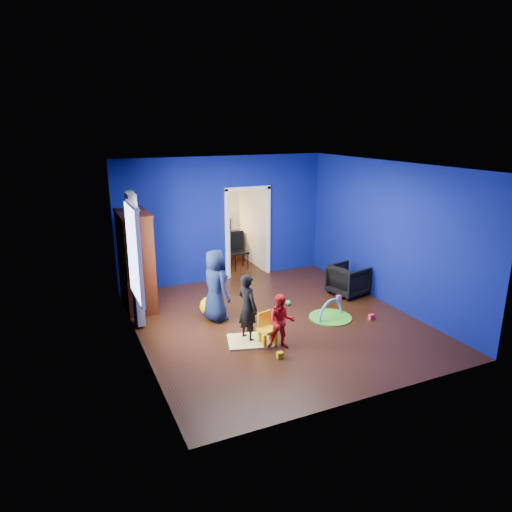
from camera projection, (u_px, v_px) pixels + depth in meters
name	position (u px, v px, depth m)	size (l,w,h in m)	color
floor	(276.00, 321.00, 8.60)	(5.00, 5.50, 0.01)	black
ceiling	(278.00, 166.00, 7.80)	(5.00, 5.50, 0.01)	white
wall_back	(224.00, 219.00, 10.61)	(5.00, 0.02, 2.90)	navy
wall_front	(375.00, 299.00, 5.79)	(5.00, 0.02, 2.90)	navy
wall_left	(136.00, 264.00, 7.21)	(0.02, 5.50, 2.90)	navy
wall_right	(388.00, 234.00, 9.19)	(0.02, 5.50, 2.90)	navy
alcove	(234.00, 219.00, 11.67)	(1.00, 1.75, 2.50)	silver
armchair	(348.00, 280.00, 9.88)	(0.70, 0.72, 0.66)	black
child_black	(248.00, 307.00, 7.73)	(0.43, 0.28, 1.19)	black
child_navy	(215.00, 285.00, 8.50)	(0.67, 0.44, 1.37)	#10193C
toddler_red	(281.00, 322.00, 7.47)	(0.45, 0.35, 0.93)	red
vase	(135.00, 209.00, 8.45)	(0.20, 0.20, 0.21)	#0C5062
potted_plant	(129.00, 200.00, 8.88)	(0.22, 0.22, 0.40)	#308633
tv_armoire	(136.00, 261.00, 9.02)	(0.58, 1.14, 1.96)	#3F170A
crt_tv	(138.00, 259.00, 9.02)	(0.46, 0.70, 0.54)	silver
yellow_blanket	(250.00, 341.00, 7.80)	(0.75, 0.60, 0.03)	#F2E07A
hopper_ball	(209.00, 306.00, 8.84)	(0.37, 0.37, 0.37)	yellow
kid_chair	(268.00, 331.00, 7.64)	(0.28, 0.28, 0.50)	yellow
play_mat	(330.00, 317.00, 8.76)	(0.82, 0.82, 0.02)	#50AD27
toy_arch	(330.00, 317.00, 8.76)	(0.74, 0.74, 0.05)	#3F8CD8
window_left	(133.00, 252.00, 7.50)	(0.03, 0.95, 1.55)	white
curtain	(135.00, 260.00, 8.11)	(0.14, 0.42, 2.40)	slate
doorway	(248.00, 234.00, 10.96)	(1.16, 0.10, 2.10)	white
study_desk	(226.00, 246.00, 12.47)	(0.88, 0.44, 0.75)	#3D140A
desk_monitor	(224.00, 225.00, 12.41)	(0.40, 0.05, 0.32)	black
desk_lamp	(215.00, 227.00, 12.25)	(0.14, 0.14, 0.14)	#FFD88C
folding_chair	(239.00, 252.00, 11.60)	(0.40, 0.40, 0.92)	black
book_shelf	(223.00, 185.00, 12.10)	(0.88, 0.24, 0.04)	white
toy_0	(371.00, 317.00, 8.68)	(0.10, 0.08, 0.10)	#F22843
toy_1	(335.00, 289.00, 10.10)	(0.11, 0.11, 0.11)	#2680DA
toy_2	(280.00, 355.00, 7.25)	(0.10, 0.08, 0.10)	#E1AD0B
toy_3	(288.00, 303.00, 9.36)	(0.11, 0.11, 0.11)	green
toy_4	(339.00, 298.00, 9.64)	(0.10, 0.08, 0.10)	#E054C4
toy_5	(271.00, 333.00, 8.02)	(0.10, 0.08, 0.10)	blue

